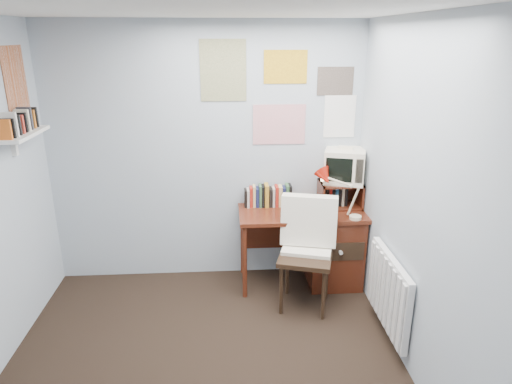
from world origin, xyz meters
TOP-DOWN VIEW (x-y plane):
  - back_wall at (0.00, 1.75)m, footprint 3.00×0.02m
  - right_wall at (1.50, 0.00)m, footprint 0.02×3.50m
  - ceiling at (0.00, 0.00)m, footprint 3.00×3.50m
  - desk at (1.17, 1.48)m, footprint 1.20×0.55m
  - desk_chair at (0.87, 1.06)m, footprint 0.61×0.60m
  - desk_lamp at (1.36, 1.26)m, footprint 0.31×0.27m
  - tv_riser at (1.29, 1.59)m, footprint 0.40×0.30m
  - crt_tv at (1.32, 1.61)m, footprint 0.45×0.44m
  - book_row at (0.66, 1.66)m, footprint 0.60×0.14m
  - radiator at (1.46, 0.55)m, footprint 0.09×0.80m
  - wall_shelf at (-1.40, 1.10)m, footprint 0.20×0.62m
  - posters_back at (0.70, 1.74)m, footprint 1.20×0.01m
  - posters_left at (-1.49, 1.10)m, footprint 0.01×0.70m

SIDE VIEW (x-z plane):
  - desk at x=1.17m, z-range 0.03..0.79m
  - radiator at x=1.46m, z-range 0.12..0.72m
  - desk_chair at x=0.87m, z-range 0.00..0.98m
  - book_row at x=0.66m, z-range 0.76..0.98m
  - tv_riser at x=1.29m, z-range 0.76..1.01m
  - desk_lamp at x=1.36m, z-range 0.76..1.17m
  - crt_tv at x=1.32m, z-range 1.01..1.36m
  - back_wall at x=0.00m, z-range 0.00..2.50m
  - right_wall at x=1.50m, z-range 0.00..2.50m
  - wall_shelf at x=-1.40m, z-range 1.50..1.74m
  - posters_back at x=0.70m, z-range 1.40..2.30m
  - posters_left at x=-1.49m, z-range 1.70..2.30m
  - ceiling at x=0.00m, z-range 2.49..2.51m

